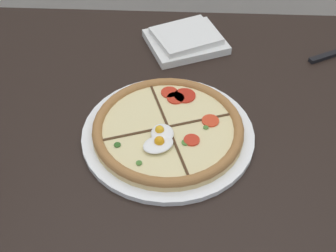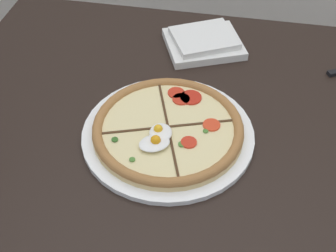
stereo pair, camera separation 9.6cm
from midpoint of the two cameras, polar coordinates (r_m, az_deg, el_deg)
The scene contains 3 objects.
dining_table at distance 1.11m, azimuth 7.24°, elevation -2.71°, with size 1.24×0.83×0.73m.
pizza at distance 0.97m, azimuth 2.83°, elevation -0.64°, with size 0.36×0.36×0.05m.
napkin_folded at distance 1.22m, azimuth 6.65°, elevation 10.07°, with size 0.23×0.22×0.04m.
Camera 2 is at (0.05, -0.75, 1.43)m, focal length 50.00 mm.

